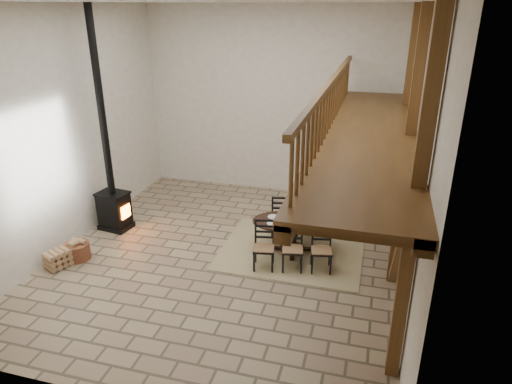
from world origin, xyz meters
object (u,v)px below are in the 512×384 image
(log_basket, at_px, (77,250))
(dining_table, at_px, (293,236))
(log_stack, at_px, (58,259))
(wood_stove, at_px, (111,185))

(log_basket, bearing_deg, dining_table, 18.30)
(dining_table, bearing_deg, log_stack, -168.70)
(dining_table, distance_m, log_basket, 4.54)
(wood_stove, xyz_separation_m, log_basket, (-0.02, -1.48, -0.92))
(wood_stove, relative_size, log_basket, 9.36)
(dining_table, distance_m, log_stack, 4.83)
(log_stack, bearing_deg, wood_stove, 84.25)
(log_basket, bearing_deg, log_stack, -113.30)
(log_basket, bearing_deg, wood_stove, 89.29)
(dining_table, relative_size, wood_stove, 0.43)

